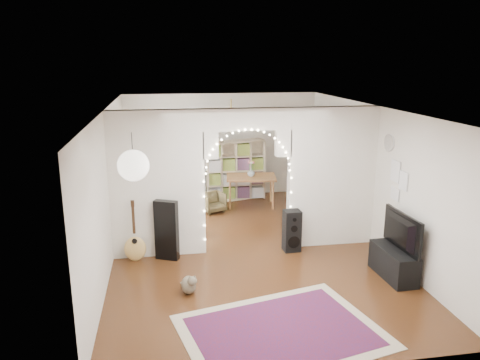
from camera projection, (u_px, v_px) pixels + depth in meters
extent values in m
plane|color=black|center=(247.00, 248.00, 9.06)|extent=(7.50, 7.50, 0.00)
cube|color=white|center=(247.00, 108.00, 8.38)|extent=(5.00, 7.50, 0.02)
cube|color=silver|center=(222.00, 145.00, 12.30)|extent=(5.00, 0.02, 2.70)
cube|color=silver|center=(308.00, 266.00, 5.14)|extent=(5.00, 0.02, 2.70)
cube|color=silver|center=(109.00, 187.00, 8.32)|extent=(0.02, 7.50, 2.70)
cube|color=silver|center=(373.00, 175.00, 9.12)|extent=(0.02, 7.50, 2.70)
cube|color=silver|center=(157.00, 185.00, 8.46)|extent=(1.70, 0.20, 2.70)
cube|color=silver|center=(331.00, 177.00, 8.98)|extent=(1.70, 0.20, 2.70)
cube|color=silver|center=(247.00, 119.00, 8.43)|extent=(1.60, 0.20, 0.40)
cube|color=white|center=(119.00, 158.00, 10.01)|extent=(0.04, 1.20, 1.40)
cylinder|color=white|center=(389.00, 143.00, 8.35)|extent=(0.03, 0.31, 0.31)
sphere|color=white|center=(133.00, 165.00, 5.90)|extent=(0.40, 0.40, 0.40)
cube|color=maroon|center=(281.00, 331.00, 6.27)|extent=(2.96, 2.47, 0.02)
cube|color=black|center=(167.00, 230.00, 8.44)|extent=(0.44, 0.31, 1.11)
ellipsoid|color=tan|center=(135.00, 240.00, 8.38)|extent=(0.41, 0.24, 0.47)
cube|color=black|center=(133.00, 219.00, 8.28)|extent=(0.05, 0.04, 0.54)
cube|color=black|center=(132.00, 204.00, 8.21)|extent=(0.06, 0.04, 0.12)
ellipsoid|color=brown|center=(189.00, 285.00, 7.31)|extent=(0.34, 0.42, 0.26)
sphere|color=brown|center=(192.00, 281.00, 7.15)|extent=(0.19, 0.19, 0.15)
cone|color=brown|center=(190.00, 277.00, 7.12)|extent=(0.05, 0.05, 0.05)
cone|color=brown|center=(195.00, 276.00, 7.14)|extent=(0.05, 0.05, 0.05)
cylinder|color=brown|center=(184.00, 285.00, 7.50)|extent=(0.12, 0.24, 0.08)
cube|color=black|center=(292.00, 231.00, 8.85)|extent=(0.32, 0.28, 0.80)
cylinder|color=black|center=(294.00, 242.00, 8.76)|extent=(0.23, 0.03, 0.23)
cylinder|color=black|center=(294.00, 229.00, 8.70)|extent=(0.13, 0.03, 0.12)
cylinder|color=black|center=(295.00, 220.00, 8.65)|extent=(0.07, 0.02, 0.07)
cube|color=black|center=(394.00, 263.00, 7.80)|extent=(0.44, 1.02, 0.50)
imported|color=black|center=(396.00, 232.00, 7.66)|extent=(0.19, 1.08, 0.62)
cube|color=tan|center=(236.00, 170.00, 12.07)|extent=(1.54, 0.79, 1.54)
cube|color=brown|center=(251.00, 177.00, 11.51)|extent=(1.30, 0.97, 0.05)
cylinder|color=brown|center=(230.00, 196.00, 11.28)|extent=(0.05, 0.05, 0.70)
cylinder|color=brown|center=(273.00, 195.00, 11.30)|extent=(0.05, 0.05, 0.70)
cylinder|color=brown|center=(230.00, 189.00, 11.90)|extent=(0.05, 0.05, 0.70)
cylinder|color=brown|center=(271.00, 188.00, 11.92)|extent=(0.05, 0.05, 0.70)
imported|color=white|center=(251.00, 172.00, 11.48)|extent=(0.21, 0.21, 0.19)
imported|color=brown|center=(176.00, 194.00, 11.70)|extent=(0.72, 0.73, 0.53)
imported|color=brown|center=(213.00, 202.00, 11.18)|extent=(0.65, 0.66, 0.47)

